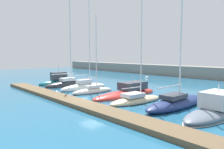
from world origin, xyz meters
The scene contains 12 objects.
ground_plane centered at (0.00, 0.00, 0.00)m, with size 120.00×120.00×0.00m, color #236084.
dock_pier centered at (0.00, -2.09, 0.20)m, with size 36.67×2.21×0.40m, color brown.
breakwater_seawall centered at (0.00, 32.29, 1.27)m, with size 108.00×3.83×2.55m, color gray.
motorboat_teal_nearest centered at (-15.27, 3.60, 0.55)m, with size 2.22×6.36×3.67m.
sailboat_charcoal_second centered at (-11.97, 4.25, 0.45)m, with size 2.81×8.93×18.41m.
sailboat_white_third centered at (-7.55, 4.05, 0.40)m, with size 2.15×7.83×16.71m.
sailboat_ivory_fourth centered at (-4.32, 3.27, 0.30)m, with size 1.97×6.34×10.74m.
motorboat_red_fifth centered at (0.22, 5.29, 0.35)m, with size 2.87×10.44×2.73m.
sailboat_sand_sixth centered at (3.44, 3.31, 0.25)m, with size 2.88×7.25×12.47m.
sailboat_navy_seventh centered at (7.51, 4.82, 0.56)m, with size 2.55×9.57×21.05m.
motorboat_slate_eighth centered at (11.39, 4.39, 0.57)m, with size 2.98×8.64×2.88m.
mooring_buoy_white centered at (-11.04, 23.26, 0.00)m, with size 0.80×0.80×0.80m, color white.
Camera 1 is at (18.57, -13.84, 5.18)m, focal length 33.92 mm.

